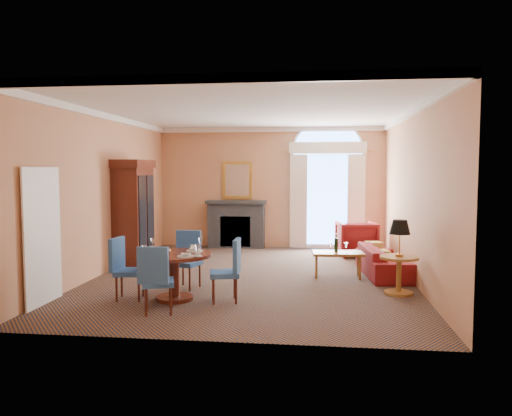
# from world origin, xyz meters

# --- Properties ---
(ground) EXTENTS (7.50, 7.50, 0.00)m
(ground) POSITION_xyz_m (0.00, 0.00, 0.00)
(ground) COLOR #122039
(ground) RESTS_ON ground
(room_envelope) EXTENTS (6.04, 7.52, 3.45)m
(room_envelope) POSITION_xyz_m (-0.03, 0.67, 2.51)
(room_envelope) COLOR tan
(room_envelope) RESTS_ON ground
(armoire) EXTENTS (0.66, 1.17, 2.29)m
(armoire) POSITION_xyz_m (-2.72, 0.81, 1.10)
(armoire) COLOR #40170E
(armoire) RESTS_ON ground
(dining_table) EXTENTS (1.19, 1.19, 0.95)m
(dining_table) POSITION_xyz_m (-1.02, -1.91, 0.56)
(dining_table) COLOR #40170E
(dining_table) RESTS_ON ground
(dining_chair_north) EXTENTS (0.55, 0.55, 1.00)m
(dining_chair_north) POSITION_xyz_m (-1.04, -1.02, 0.57)
(dining_chair_north) COLOR #28589F
(dining_chair_north) RESTS_ON ground
(dining_chair_south) EXTENTS (0.56, 0.56, 1.00)m
(dining_chair_south) POSITION_xyz_m (-1.05, -2.74, 0.57)
(dining_chair_south) COLOR #28589F
(dining_chair_south) RESTS_ON ground
(dining_chair_east) EXTENTS (0.53, 0.53, 1.00)m
(dining_chair_east) POSITION_xyz_m (-0.11, -1.93, 0.57)
(dining_chair_east) COLOR #28589F
(dining_chair_east) RESTS_ON ground
(dining_chair_west) EXTENTS (0.51, 0.51, 1.00)m
(dining_chair_west) POSITION_xyz_m (-1.83, -1.98, 0.57)
(dining_chair_west) COLOR #28589F
(dining_chair_west) RESTS_ON ground
(sofa) EXTENTS (0.95, 2.01, 0.57)m
(sofa) POSITION_xyz_m (2.55, 0.39, 0.28)
(sofa) COLOR maroon
(sofa) RESTS_ON ground
(armchair) EXTENTS (1.01, 1.03, 0.84)m
(armchair) POSITION_xyz_m (2.19, 2.61, 0.42)
(armchair) COLOR maroon
(armchair) RESTS_ON ground
(coffee_table) EXTENTS (1.01, 0.62, 0.84)m
(coffee_table) POSITION_xyz_m (1.64, 0.12, 0.45)
(coffee_table) COLOR #A26D30
(coffee_table) RESTS_ON ground
(side_table) EXTENTS (0.64, 0.64, 1.22)m
(side_table) POSITION_xyz_m (2.60, -1.10, 0.76)
(side_table) COLOR #A26D30
(side_table) RESTS_ON ground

